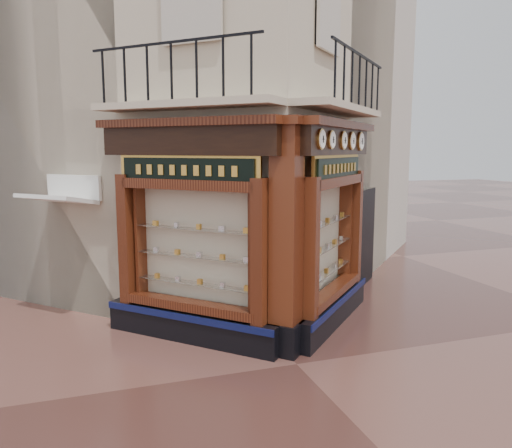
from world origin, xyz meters
name	(u,v)px	position (x,y,z in m)	size (l,w,h in m)	color
ground	(297,364)	(0.00, 0.00, 0.00)	(80.00, 80.00, 0.00)	#482721
main_building	(207,51)	(0.00, 6.16, 6.00)	(8.00, 8.00, 12.00)	beige
neighbour_left	(105,79)	(-2.47, 8.63, 5.50)	(8.00, 8.00, 11.00)	beige
neighbour_right	(264,85)	(2.47, 8.63, 5.50)	(8.00, 8.00, 11.00)	beige
shopfront_left	(190,234)	(-1.41, 1.57, 1.98)	(2.86, 2.86, 3.98)	black
shopfront_right	(333,226)	(1.41, 1.57, 1.98)	(2.86, 2.86, 3.98)	black
corner_pilaster	(286,241)	(0.00, 0.50, 1.95)	(0.85, 0.85, 3.98)	black
balcony	(267,106)	(0.00, 1.49, 4.22)	(5.94, 2.97, 1.03)	beige
clock_a	(321,139)	(0.61, 0.50, 3.62)	(0.28, 0.28, 0.35)	gold
clock_b	(332,140)	(0.99, 0.89, 3.62)	(0.27, 0.27, 0.33)	gold
clock_c	(344,140)	(1.50, 1.40, 3.62)	(0.28, 0.28, 0.35)	gold
clock_d	(352,141)	(1.91, 1.81, 3.62)	(0.29, 0.29, 0.36)	gold
clock_e	(361,141)	(2.37, 2.27, 3.62)	(0.31, 0.31, 0.39)	gold
awning	(64,320)	(-3.68, 3.48, 0.00)	(1.43, 0.86, 0.08)	white
signboard_left	(186,170)	(-1.46, 1.51, 3.10)	(2.07, 2.07, 0.55)	gold
signboard_right	(338,168)	(1.46, 1.51, 3.10)	(1.95, 1.95, 0.52)	gold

